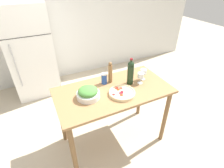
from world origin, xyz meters
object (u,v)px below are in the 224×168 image
object	(u,v)px
wine_glass_far	(143,72)
salad_bowl	(88,93)
refrigerator	(30,52)
pepper_mill	(110,73)
homemade_pizza	(122,93)
wine_bottle	(131,72)
wine_glass_near	(141,76)
salt_canister	(104,79)

from	to	relation	value
wine_glass_far	salad_bowl	world-z (taller)	wine_glass_far
refrigerator	salad_bowl	xyz separation A→B (m)	(0.47, -1.80, 0.10)
pepper_mill	homemade_pizza	bearing A→B (deg)	-88.71
wine_bottle	pepper_mill	distance (m)	0.25
refrigerator	wine_bottle	distance (m)	2.05
wine_glass_near	homemade_pizza	xyz separation A→B (m)	(-0.32, -0.11, -0.09)
refrigerator	wine_glass_far	xyz separation A→B (m)	(1.24, -1.74, 0.15)
pepper_mill	salad_bowl	xyz separation A→B (m)	(-0.36, -0.18, -0.08)
wine_glass_near	pepper_mill	size ratio (longest dim) A/B	0.52
wine_glass_near	pepper_mill	xyz separation A→B (m)	(-0.32, 0.19, 0.03)
wine_glass_near	wine_bottle	bearing A→B (deg)	155.84
refrigerator	homemade_pizza	size ratio (longest dim) A/B	5.46
wine_glass_far	salad_bowl	size ratio (longest dim) A/B	0.56
refrigerator	salt_canister	xyz separation A→B (m)	(0.75, -1.61, 0.11)
refrigerator	wine_glass_far	size ratio (longest dim) A/B	11.53
wine_glass_far	wine_bottle	bearing A→B (deg)	-177.36
wine_glass_far	pepper_mill	world-z (taller)	pepper_mill
wine_bottle	wine_glass_near	distance (m)	0.14
refrigerator	salad_bowl	world-z (taller)	refrigerator
wine_glass_near	salt_canister	bearing A→B (deg)	154.64
refrigerator	salt_canister	size ratio (longest dim) A/B	11.94
salt_canister	homemade_pizza	bearing A→B (deg)	-73.29
homemade_pizza	wine_glass_far	bearing A→B (deg)	22.59
wine_glass_far	homemade_pizza	world-z (taller)	wine_glass_far
salt_canister	pepper_mill	bearing A→B (deg)	-2.74
salad_bowl	salt_canister	size ratio (longest dim) A/B	1.85
refrigerator	homemade_pizza	distance (m)	2.09
wine_bottle	wine_glass_far	world-z (taller)	wine_bottle
refrigerator	wine_glass_near	size ratio (longest dim) A/B	11.53
homemade_pizza	salt_canister	xyz separation A→B (m)	(-0.09, 0.30, 0.05)
wine_glass_far	wine_glass_near	bearing A→B (deg)	-143.81
wine_glass_far	salt_canister	bearing A→B (deg)	165.04
wine_glass_near	refrigerator	bearing A→B (deg)	122.69
pepper_mill	homemade_pizza	size ratio (longest dim) A/B	0.91
wine_bottle	salad_bowl	world-z (taller)	wine_bottle
wine_bottle	refrigerator	bearing A→B (deg)	120.72
wine_glass_near	salt_canister	xyz separation A→B (m)	(-0.41, 0.19, -0.04)
wine_bottle	wine_glass_far	xyz separation A→B (m)	(0.20, 0.01, -0.05)
salad_bowl	wine_glass_far	bearing A→B (deg)	4.18
pepper_mill	salt_canister	size ratio (longest dim) A/B	2.00
salad_bowl	homemade_pizza	world-z (taller)	salad_bowl
homemade_pizza	salt_canister	distance (m)	0.32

